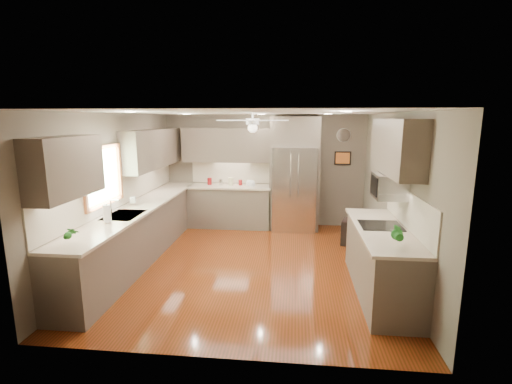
% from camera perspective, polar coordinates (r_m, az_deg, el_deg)
% --- Properties ---
extents(floor, '(5.00, 5.00, 0.00)m').
position_cam_1_polar(floor, '(6.35, -0.80, -11.07)').
color(floor, '#482209').
rests_on(floor, ground).
extents(ceiling, '(5.00, 5.00, 0.00)m').
position_cam_1_polar(ceiling, '(5.87, -0.87, 12.13)').
color(ceiling, white).
rests_on(ceiling, ground).
extents(wall_back, '(4.50, 0.00, 4.50)m').
position_cam_1_polar(wall_back, '(8.44, 1.18, 3.36)').
color(wall_back, '#665C4E').
rests_on(wall_back, ground).
extents(wall_front, '(4.50, 0.00, 4.50)m').
position_cam_1_polar(wall_front, '(3.59, -5.62, -7.67)').
color(wall_front, '#665C4E').
rests_on(wall_front, ground).
extents(wall_left, '(0.00, 5.00, 5.00)m').
position_cam_1_polar(wall_left, '(6.63, -20.52, 0.46)').
color(wall_left, '#665C4E').
rests_on(wall_left, ground).
extents(wall_right, '(0.00, 5.00, 5.00)m').
position_cam_1_polar(wall_right, '(6.14, 20.50, -0.36)').
color(wall_right, '#665C4E').
rests_on(wall_right, ground).
extents(canister_a, '(0.10, 0.10, 0.16)m').
position_cam_1_polar(canister_a, '(8.40, -7.16, 1.65)').
color(canister_a, maroon).
rests_on(canister_a, back_run).
extents(canister_b, '(0.10, 0.10, 0.14)m').
position_cam_1_polar(canister_b, '(8.32, -5.43, 1.52)').
color(canister_b, silver).
rests_on(canister_b, back_run).
extents(canister_c, '(0.12, 0.12, 0.18)m').
position_cam_1_polar(canister_c, '(8.27, -3.91, 1.62)').
color(canister_c, beige).
rests_on(canister_c, back_run).
extents(canister_d, '(0.10, 0.10, 0.12)m').
position_cam_1_polar(canister_d, '(8.30, -2.42, 1.46)').
color(canister_d, maroon).
rests_on(canister_d, back_run).
extents(soap_bottle, '(0.11, 0.11, 0.20)m').
position_cam_1_polar(soap_bottle, '(6.72, -18.33, -1.10)').
color(soap_bottle, white).
rests_on(soap_bottle, left_run).
extents(potted_plant_left, '(0.16, 0.12, 0.28)m').
position_cam_1_polar(potted_plant_left, '(4.92, -26.86, -5.73)').
color(potted_plant_left, '#1D631C').
rests_on(potted_plant_left, left_run).
extents(potted_plant_right, '(0.17, 0.14, 0.31)m').
position_cam_1_polar(potted_plant_right, '(4.64, 20.98, -5.99)').
color(potted_plant_right, '#1D631C').
rests_on(potted_plant_right, right_run).
extents(bowl, '(0.29, 0.29, 0.05)m').
position_cam_1_polar(bowl, '(8.18, -0.85, 1.10)').
color(bowl, beige).
rests_on(bowl, back_run).
extents(left_run, '(0.65, 4.70, 1.45)m').
position_cam_1_polar(left_run, '(6.82, -17.28, -5.68)').
color(left_run, '#4B4137').
rests_on(left_run, ground).
extents(back_run, '(1.85, 0.65, 1.45)m').
position_cam_1_polar(back_run, '(8.38, -3.96, -2.05)').
color(back_run, '#4B4137').
rests_on(back_run, ground).
extents(uppers, '(4.50, 4.70, 0.95)m').
position_cam_1_polar(uppers, '(6.71, -6.46, 6.59)').
color(uppers, '#4B4137').
rests_on(uppers, wall_left).
extents(window, '(0.05, 1.12, 0.92)m').
position_cam_1_polar(window, '(6.14, -22.52, 2.33)').
color(window, '#BFF2B2').
rests_on(window, wall_left).
extents(sink, '(0.50, 0.70, 0.32)m').
position_cam_1_polar(sink, '(6.13, -19.69, -3.62)').
color(sink, silver).
rests_on(sink, left_run).
extents(refrigerator, '(1.06, 0.75, 2.45)m').
position_cam_1_polar(refrigerator, '(8.08, 5.94, 2.50)').
color(refrigerator, silver).
rests_on(refrigerator, ground).
extents(right_run, '(0.70, 2.20, 1.45)m').
position_cam_1_polar(right_run, '(5.52, 18.73, -9.79)').
color(right_run, '#4B4137').
rests_on(right_run, ground).
extents(microwave, '(0.43, 0.55, 0.34)m').
position_cam_1_polar(microwave, '(5.52, 19.81, 0.87)').
color(microwave, silver).
rests_on(microwave, wall_right).
extents(ceiling_fan, '(1.18, 1.18, 0.32)m').
position_cam_1_polar(ceiling_fan, '(6.17, -0.53, 10.53)').
color(ceiling_fan, white).
rests_on(ceiling_fan, ceiling).
extents(recessed_lights, '(2.84, 3.14, 0.01)m').
position_cam_1_polar(recessed_lights, '(6.27, -0.80, 12.02)').
color(recessed_lights, white).
rests_on(recessed_lights, ceiling).
extents(wall_clock, '(0.30, 0.03, 0.30)m').
position_cam_1_polar(wall_clock, '(8.38, 13.34, 8.50)').
color(wall_clock, white).
rests_on(wall_clock, wall_back).
extents(framed_print, '(0.36, 0.03, 0.30)m').
position_cam_1_polar(framed_print, '(8.41, 13.19, 5.10)').
color(framed_print, black).
rests_on(framed_print, wall_back).
extents(stool, '(0.51, 0.51, 0.49)m').
position_cam_1_polar(stool, '(7.49, 14.71, -5.99)').
color(stool, black).
rests_on(stool, ground).
extents(paper_towel, '(0.11, 0.11, 0.27)m').
position_cam_1_polar(paper_towel, '(5.70, -21.95, -3.07)').
color(paper_towel, white).
rests_on(paper_towel, left_run).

